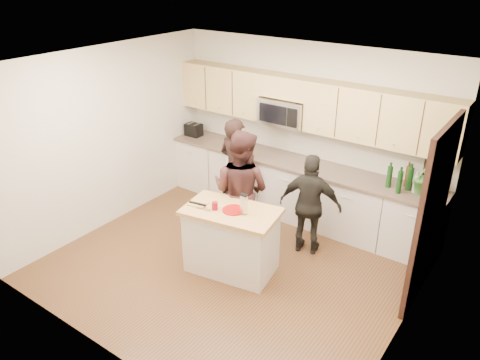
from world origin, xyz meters
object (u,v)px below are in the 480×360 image
Objects in this scene: woman_left at (235,169)px; woman_right at (310,205)px; toaster at (194,130)px; woman_center at (241,191)px; island at (231,240)px.

woman_left is 1.44m from woman_right.
woman_center is at bearing -32.60° from toaster.
woman_center is at bearing 139.07° from woman_left.
woman_right is (2.72, -0.76, -0.32)m from toaster.
toaster is at bearing -38.23° from woman_center.
woman_center is (-0.24, 0.55, 0.42)m from island.
woman_right reaches higher than island.
woman_right is (0.85, 0.43, -0.14)m from woman_center.
woman_left is 0.87m from woman_center.
woman_center reaches higher than woman_right.
island is at bearing 108.22° from woman_center.
woman_left is at bearing -22.61° from toaster.
woman_left is (1.30, -0.54, -0.23)m from toaster.
woman_center reaches higher than toaster.
toaster is 0.17× the size of woman_left.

